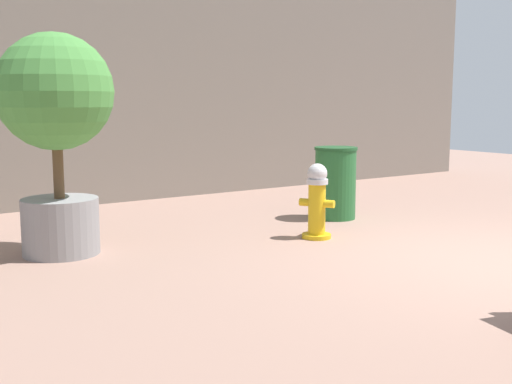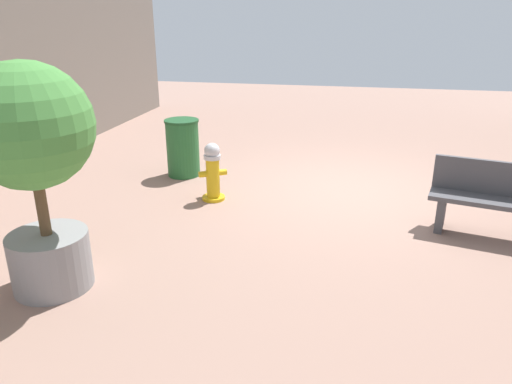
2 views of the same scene
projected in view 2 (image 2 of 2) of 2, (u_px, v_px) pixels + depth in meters
ground_plane at (349, 190)px, 7.77m from camera, size 23.40×23.40×0.00m
fire_hydrant at (213, 172)px, 7.24m from camera, size 0.41×0.40×0.89m
bench_near at (502, 200)px, 6.01m from camera, size 1.77×0.82×0.95m
planter_tree at (33, 152)px, 4.55m from camera, size 1.21×1.21×2.31m
trash_bin at (183, 148)px, 8.33m from camera, size 0.59×0.59×0.99m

